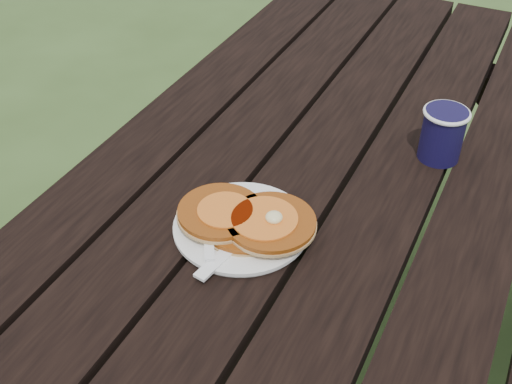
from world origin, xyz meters
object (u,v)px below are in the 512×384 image
at_px(picnic_table, 291,321).
at_px(pancake_stack, 247,219).
at_px(coffee_cup, 443,131).
at_px(plate, 242,227).

distance_m(picnic_table, pancake_stack, 0.44).
height_order(picnic_table, coffee_cup, coffee_cup).
xyz_separation_m(plate, pancake_stack, (0.01, 0.00, 0.02)).
bearing_deg(pancake_stack, picnic_table, 83.12).
height_order(picnic_table, pancake_stack, pancake_stack).
distance_m(picnic_table, plate, 0.42).
relative_size(picnic_table, plate, 8.58).
relative_size(picnic_table, coffee_cup, 18.32).
height_order(pancake_stack, coffee_cup, coffee_cup).
relative_size(plate, coffee_cup, 2.14).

